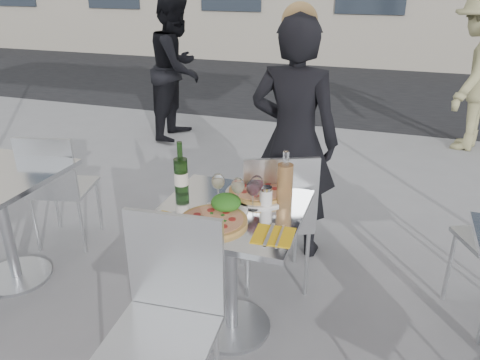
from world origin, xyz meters
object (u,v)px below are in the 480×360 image
(side_table_left, at_px, (1,205))
(woman_diner, at_px, (294,141))
(wine_bottle, at_px, (181,174))
(wineglass_white_b, at_px, (238,187))
(wineglass_white_a, at_px, (218,182))
(side_chair_lfar, at_px, (57,182))
(pedestrian_b, at_px, (475,73))
(wineglass_red_a, at_px, (253,189))
(wineglass_red_b, at_px, (257,184))
(sugar_shaker, at_px, (266,197))
(pizza_far, at_px, (259,192))
(salad_plate, at_px, (226,204))
(chair_near, at_px, (167,309))
(pedestrian_a, at_px, (177,68))
(carafe, at_px, (285,184))
(chair_far, at_px, (277,211))
(napkin_left, at_px, (168,222))
(napkin_right, at_px, (273,235))
(pizza_near, at_px, (213,221))
(main_table, at_px, (231,246))

(side_table_left, height_order, woman_diner, woman_diner)
(wine_bottle, relative_size, wineglass_white_b, 1.87)
(wineglass_white_a, bearing_deg, side_chair_lfar, 164.52)
(pedestrian_b, relative_size, wineglass_white_b, 10.76)
(woman_diner, relative_size, pedestrian_b, 0.97)
(wineglass_white_b, relative_size, wineglass_red_a, 1.00)
(wineglass_red_a, bearing_deg, wineglass_white_a, 174.22)
(wineglass_red_b, bearing_deg, woman_diner, 89.62)
(woman_diner, relative_size, sugar_shaker, 15.31)
(pizza_far, height_order, wineglass_white_a, wineglass_white_a)
(salad_plate, height_order, wineglass_white_a, wineglass_white_a)
(wine_bottle, bearing_deg, chair_near, -70.81)
(sugar_shaker, bearing_deg, salad_plate, -148.44)
(pedestrian_a, relative_size, wineglass_white_a, 10.54)
(carafe, relative_size, wineglass_white_b, 1.84)
(woman_diner, relative_size, pedestrian_a, 0.99)
(chair_far, relative_size, wineglass_red_a, 5.87)
(side_chair_lfar, bearing_deg, side_table_left, 68.09)
(chair_far, height_order, wineglass_red_a, chair_far)
(pizza_far, height_order, wineglass_white_b, wineglass_white_b)
(pizza_far, xyz_separation_m, napkin_left, (-0.32, -0.43, -0.01))
(pedestrian_a, bearing_deg, chair_near, -156.85)
(chair_near, relative_size, wineglass_white_b, 6.01)
(pizza_far, bearing_deg, side_chair_lfar, 171.59)
(side_table_left, xyz_separation_m, napkin_left, (1.26, -0.22, 0.21))
(wineglass_red_a, height_order, napkin_right, wineglass_red_a)
(woman_diner, distance_m, napkin_left, 1.22)
(salad_plate, relative_size, napkin_left, 1.10)
(wine_bottle, distance_m, carafe, 0.55)
(pedestrian_b, height_order, sugar_shaker, pedestrian_b)
(salad_plate, bearing_deg, pizza_near, -95.83)
(woman_diner, height_order, napkin_left, woman_diner)
(pizza_near, xyz_separation_m, sugar_shaker, (0.19, 0.25, 0.04))
(carafe, xyz_separation_m, wineglass_red_b, (-0.14, -0.03, -0.01))
(pizza_far, distance_m, napkin_right, 0.44)
(side_chair_lfar, height_order, salad_plate, side_chair_lfar)
(wine_bottle, height_order, sugar_shaker, wine_bottle)
(main_table, xyz_separation_m, sugar_shaker, (0.16, 0.09, 0.26))
(woman_diner, height_order, pizza_near, woman_diner)
(pizza_near, xyz_separation_m, carafe, (0.27, 0.30, 0.11))
(side_table_left, height_order, wineglass_red_b, wineglass_red_b)
(pizza_near, height_order, wineglass_red_a, wineglass_red_a)
(chair_near, bearing_deg, wineglass_white_a, 87.01)
(napkin_right, bearing_deg, sugar_shaker, 109.06)
(main_table, relative_size, woman_diner, 0.46)
(side_table_left, bearing_deg, wineglass_red_b, 3.81)
(wine_bottle, xyz_separation_m, wineglass_white_b, (0.33, -0.04, -0.00))
(chair_far, relative_size, napkin_left, 4.62)
(wineglass_white_a, bearing_deg, napkin_right, -34.41)
(side_table_left, height_order, wineglass_white_b, wineglass_white_b)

